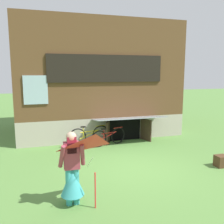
% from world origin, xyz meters
% --- Properties ---
extents(ground_plane, '(60.00, 60.00, 0.00)m').
position_xyz_m(ground_plane, '(0.00, 0.00, 0.00)').
color(ground_plane, '#56843D').
extents(log_house, '(7.32, 6.05, 5.19)m').
position_xyz_m(log_house, '(0.00, 5.46, 2.59)').
color(log_house, '#ADA393').
rests_on(log_house, ground_plane).
extents(person, '(0.61, 0.53, 1.67)m').
position_xyz_m(person, '(-2.10, -1.72, 0.71)').
color(person, teal).
rests_on(person, ground_plane).
extents(kite, '(1.03, 1.10, 1.59)m').
position_xyz_m(kite, '(-1.68, -2.30, 1.31)').
color(kite, red).
rests_on(kite, ground_plane).
extents(bicycle_red, '(1.54, 0.51, 0.73)m').
position_xyz_m(bicycle_red, '(-0.09, 2.41, 0.35)').
color(bicycle_red, black).
rests_on(bicycle_red, ground_plane).
extents(bicycle_yellow, '(1.76, 0.49, 0.82)m').
position_xyz_m(bicycle_yellow, '(-0.84, 2.62, 0.40)').
color(bicycle_yellow, black).
rests_on(bicycle_yellow, ground_plane).
extents(wooden_crate, '(0.37, 0.31, 0.36)m').
position_xyz_m(wooden_crate, '(2.68, -0.81, 0.18)').
color(wooden_crate, '#4C331E').
rests_on(wooden_crate, ground_plane).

